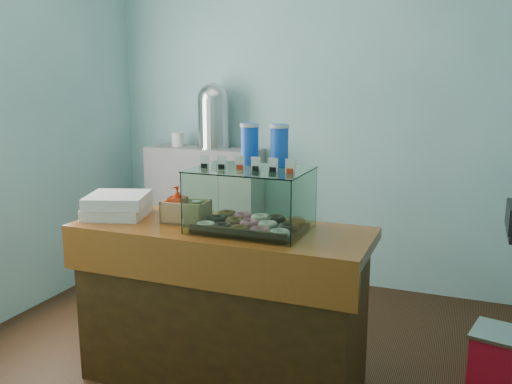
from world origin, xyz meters
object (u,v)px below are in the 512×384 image
at_px(counter, 221,304).
at_px(red_cooler, 508,362).
at_px(coffee_urn, 213,114).
at_px(display_case, 254,197).

height_order(counter, red_cooler, counter).
relative_size(counter, coffee_urn, 2.95).
distance_m(counter, coffee_urn, 2.00).
relative_size(coffee_urn, red_cooler, 1.26).
bearing_deg(red_cooler, display_case, -148.69).
relative_size(counter, red_cooler, 3.72).
bearing_deg(red_cooler, counter, -149.52).
bearing_deg(coffee_urn, counter, -62.99).
height_order(counter, display_case, display_case).
distance_m(display_case, coffee_urn, 1.85).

